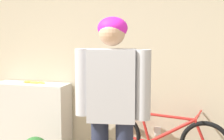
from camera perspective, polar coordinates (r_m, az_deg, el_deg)
name	(u,v)px	position (r m, az deg, el deg)	size (l,w,h in m)	color
wall_back	(117,57)	(4.09, 0.96, 2.40)	(8.00, 0.07, 2.60)	beige
side_shelf	(32,117)	(4.46, -14.36, -8.32)	(1.03, 0.36, 0.94)	beige
person	(112,99)	(2.76, 0.01, -5.41)	(0.68, 0.30, 1.76)	#23283D
bicycle	(159,138)	(3.97, 8.67, -12.24)	(1.69, 0.46, 0.68)	black
banana	(34,82)	(4.34, -14.00, -2.17)	(0.34, 0.09, 0.03)	#EAD64C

